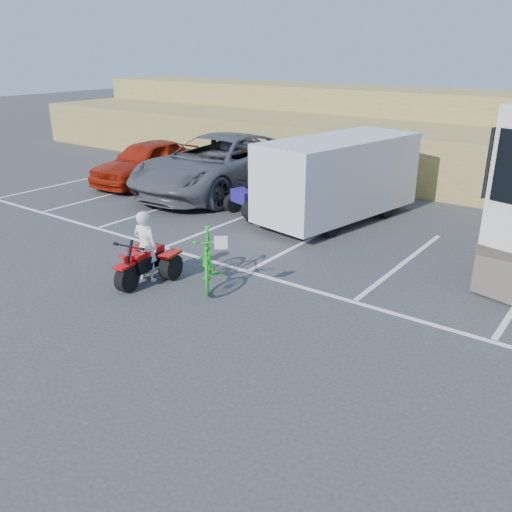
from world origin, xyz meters
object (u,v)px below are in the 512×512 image
Objects in this scene: green_dirt_bike at (208,258)px; quad_atv_green at (277,220)px; rider at (145,246)px; grey_pickup at (218,164)px; cargo_trailer at (338,177)px; red_car at (148,162)px; red_trike_atv at (144,282)px; quad_atv_blue at (256,212)px.

green_dirt_bike is 5.02m from quad_atv_green.
rider is 8.03m from grey_pickup.
cargo_trailer reaches higher than rider.
cargo_trailer reaches higher than red_car.
grey_pickup is at bearing 109.45° from red_trike_atv.
quad_atv_blue reaches higher than red_trike_atv.
rider is at bearing -64.78° from grey_pickup.
green_dirt_bike is (1.21, 0.65, -0.19)m from rider.
red_trike_atv is at bearing -65.14° from grey_pickup.
quad_atv_green is at bearing 3.82° from quad_atv_blue.
rider is at bearing 168.28° from green_dirt_bike.
rider is at bearing -90.03° from cargo_trailer.
red_car reaches higher than green_dirt_bike.
red_trike_atv is at bearing -89.60° from cargo_trailer.
grey_pickup is 4.12× the size of quad_atv_green.
grey_pickup is at bearing 144.10° from quad_atv_green.
quad_atv_green reaches higher than quad_atv_blue.
cargo_trailer is at bearing 24.15° from quad_atv_green.
green_dirt_bike reaches higher than quad_atv_blue.
quad_atv_green is (3.64, -1.61, -0.98)m from grey_pickup.
red_trike_atv is 9.56m from red_car.
red_car is (-2.98, -0.58, -0.18)m from grey_pickup.
grey_pickup is at bearing -70.19° from rider.
rider is 0.34× the size of red_car.
grey_pickup is 4.34× the size of quad_atv_blue.
rider is 5.48m from quad_atv_green.
quad_atv_blue is (5.66, -0.80, -0.81)m from red_car.
quad_atv_blue is at bearing 92.69° from red_trike_atv.
cargo_trailer is at bearing 70.92° from red_trike_atv.
red_trike_atv is at bearing 173.96° from green_dirt_bike.
red_car is (-8.05, 5.81, 0.20)m from green_dirt_bike.
red_car is 8.06m from cargo_trailer.
rider is 0.29× the size of cargo_trailer.
grey_pickup is at bearing 170.62° from quad_atv_blue.
red_car is 6.75m from quad_atv_green.
cargo_trailer is (5.06, -0.58, 0.33)m from grey_pickup.
grey_pickup is 3.04m from red_car.
red_trike_atv is at bearing -60.61° from quad_atv_blue.
quad_atv_blue is 0.95× the size of quad_atv_green.
quad_atv_green is at bearing 66.92° from green_dirt_bike.
quad_atv_blue is 0.99m from quad_atv_green.
red_trike_atv is 8.22m from grey_pickup.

